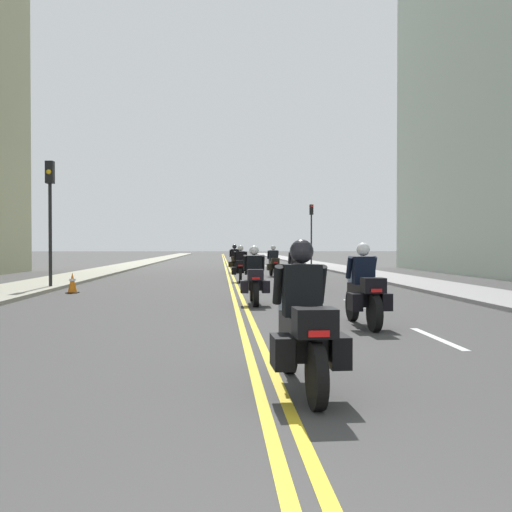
{
  "coord_description": "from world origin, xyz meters",
  "views": [
    {
      "loc": [
        -0.54,
        -1.64,
        1.55
      ],
      "look_at": [
        1.08,
        24.64,
        1.11
      ],
      "focal_mm": 41.18,
      "sensor_mm": 36.0,
      "label": 1
    }
  ],
  "objects_px": {
    "motorcycle_1": "(364,293)",
    "traffic_light_far": "(311,223)",
    "motorcycle_5": "(274,264)",
    "traffic_cone_0": "(72,283)",
    "motorcycle_2": "(254,281)",
    "motorcycle_4": "(241,267)",
    "traffic_light_near": "(50,201)",
    "motorcycle_0": "(303,330)",
    "motorcycle_6": "(235,261)",
    "motorcycle_3": "(297,271)"
  },
  "relations": [
    {
      "from": "motorcycle_5",
      "to": "traffic_cone_0",
      "type": "relative_size",
      "value": 3.18
    },
    {
      "from": "motorcycle_5",
      "to": "traffic_light_far",
      "type": "height_order",
      "value": "traffic_light_far"
    },
    {
      "from": "motorcycle_4",
      "to": "motorcycle_1",
      "type": "bearing_deg",
      "value": -80.03
    },
    {
      "from": "motorcycle_0",
      "to": "motorcycle_1",
      "type": "xyz_separation_m",
      "value": [
        1.89,
        4.93,
        -0.0
      ]
    },
    {
      "from": "motorcycle_2",
      "to": "traffic_light_far",
      "type": "relative_size",
      "value": 0.47
    },
    {
      "from": "motorcycle_5",
      "to": "traffic_light_far",
      "type": "xyz_separation_m",
      "value": [
        4.41,
        15.63,
        2.68
      ]
    },
    {
      "from": "motorcycle_5",
      "to": "traffic_light_far",
      "type": "distance_m",
      "value": 16.46
    },
    {
      "from": "motorcycle_1",
      "to": "motorcycle_3",
      "type": "height_order",
      "value": "motorcycle_3"
    },
    {
      "from": "traffic_cone_0",
      "to": "traffic_light_far",
      "type": "relative_size",
      "value": 0.14
    },
    {
      "from": "motorcycle_2",
      "to": "motorcycle_6",
      "type": "distance_m",
      "value": 18.84
    },
    {
      "from": "motorcycle_6",
      "to": "traffic_cone_0",
      "type": "height_order",
      "value": "motorcycle_6"
    },
    {
      "from": "motorcycle_0",
      "to": "motorcycle_3",
      "type": "distance_m",
      "value": 14.72
    },
    {
      "from": "motorcycle_6",
      "to": "traffic_light_near",
      "type": "xyz_separation_m",
      "value": [
        -6.95,
        -13.0,
        2.52
      ]
    },
    {
      "from": "motorcycle_1",
      "to": "motorcycle_5",
      "type": "distance_m",
      "value": 18.88
    },
    {
      "from": "motorcycle_5",
      "to": "motorcycle_3",
      "type": "bearing_deg",
      "value": -92.95
    },
    {
      "from": "motorcycle_6",
      "to": "traffic_cone_0",
      "type": "distance_m",
      "value": 15.81
    },
    {
      "from": "motorcycle_1",
      "to": "motorcycle_2",
      "type": "distance_m",
      "value": 4.88
    },
    {
      "from": "traffic_cone_0",
      "to": "traffic_light_far",
      "type": "bearing_deg",
      "value": 65.04
    },
    {
      "from": "motorcycle_3",
      "to": "traffic_cone_0",
      "type": "distance_m",
      "value": 7.71
    },
    {
      "from": "traffic_light_near",
      "to": "traffic_light_far",
      "type": "xyz_separation_m",
      "value": [
        13.25,
        24.16,
        0.15
      ]
    },
    {
      "from": "motorcycle_3",
      "to": "motorcycle_6",
      "type": "height_order",
      "value": "motorcycle_6"
    },
    {
      "from": "motorcycle_1",
      "to": "motorcycle_6",
      "type": "bearing_deg",
      "value": 92.86
    },
    {
      "from": "motorcycle_1",
      "to": "motorcycle_6",
      "type": "xyz_separation_m",
      "value": [
        -1.92,
        23.35,
        0.0
      ]
    },
    {
      "from": "traffic_cone_0",
      "to": "motorcycle_2",
      "type": "bearing_deg",
      "value": -35.33
    },
    {
      "from": "motorcycle_0",
      "to": "motorcycle_3",
      "type": "relative_size",
      "value": 1.0
    },
    {
      "from": "motorcycle_3",
      "to": "traffic_cone_0",
      "type": "xyz_separation_m",
      "value": [
        -7.64,
        -1.04,
        -0.31
      ]
    },
    {
      "from": "motorcycle_2",
      "to": "traffic_cone_0",
      "type": "xyz_separation_m",
      "value": [
        -5.8,
        4.11,
        -0.29
      ]
    },
    {
      "from": "motorcycle_5",
      "to": "traffic_light_far",
      "type": "relative_size",
      "value": 0.46
    },
    {
      "from": "traffic_cone_0",
      "to": "traffic_light_far",
      "type": "xyz_separation_m",
      "value": [
        12.05,
        25.88,
        2.99
      ]
    },
    {
      "from": "motorcycle_0",
      "to": "motorcycle_2",
      "type": "height_order",
      "value": "motorcycle_0"
    },
    {
      "from": "traffic_light_near",
      "to": "traffic_light_far",
      "type": "bearing_deg",
      "value": 61.26
    },
    {
      "from": "motorcycle_4",
      "to": "traffic_light_far",
      "type": "distance_m",
      "value": 21.26
    },
    {
      "from": "motorcycle_5",
      "to": "traffic_light_near",
      "type": "bearing_deg",
      "value": -138.96
    },
    {
      "from": "motorcycle_3",
      "to": "motorcycle_4",
      "type": "distance_m",
      "value": 5.05
    },
    {
      "from": "motorcycle_4",
      "to": "motorcycle_0",
      "type": "bearing_deg",
      "value": -87.52
    },
    {
      "from": "motorcycle_1",
      "to": "motorcycle_3",
      "type": "xyz_separation_m",
      "value": [
        -0.02,
        9.67,
        -0.01
      ]
    },
    {
      "from": "motorcycle_0",
      "to": "traffic_light_far",
      "type": "bearing_deg",
      "value": 78.68
    },
    {
      "from": "motorcycle_0",
      "to": "motorcycle_2",
      "type": "distance_m",
      "value": 9.45
    },
    {
      "from": "motorcycle_1",
      "to": "motorcycle_3",
      "type": "distance_m",
      "value": 9.67
    },
    {
      "from": "motorcycle_2",
      "to": "motorcycle_6",
      "type": "height_order",
      "value": "motorcycle_6"
    },
    {
      "from": "motorcycle_5",
      "to": "traffic_cone_0",
      "type": "xyz_separation_m",
      "value": [
        -7.64,
        -10.25,
        -0.31
      ]
    },
    {
      "from": "motorcycle_4",
      "to": "traffic_cone_0",
      "type": "height_order",
      "value": "motorcycle_4"
    },
    {
      "from": "motorcycle_2",
      "to": "traffic_light_far",
      "type": "distance_m",
      "value": 30.75
    },
    {
      "from": "motorcycle_1",
      "to": "traffic_light_far",
      "type": "relative_size",
      "value": 0.47
    },
    {
      "from": "motorcycle_5",
      "to": "traffic_cone_0",
      "type": "bearing_deg",
      "value": -129.62
    },
    {
      "from": "motorcycle_5",
      "to": "motorcycle_6",
      "type": "relative_size",
      "value": 1.01
    },
    {
      "from": "motorcycle_4",
      "to": "traffic_light_near",
      "type": "xyz_separation_m",
      "value": [
        -6.98,
        -4.02,
        2.53
      ]
    },
    {
      "from": "traffic_cone_0",
      "to": "motorcycle_4",
      "type": "bearing_deg",
      "value": 44.8
    },
    {
      "from": "motorcycle_2",
      "to": "motorcycle_4",
      "type": "height_order",
      "value": "motorcycle_4"
    },
    {
      "from": "motorcycle_2",
      "to": "motorcycle_3",
      "type": "relative_size",
      "value": 1.0
    }
  ]
}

